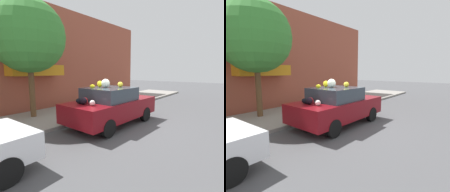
% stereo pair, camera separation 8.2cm
% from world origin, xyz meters
% --- Properties ---
extents(ground_plane, '(60.00, 60.00, 0.00)m').
position_xyz_m(ground_plane, '(0.00, 0.00, 0.00)').
color(ground_plane, '#4C4C4F').
extents(sidewalk_curb, '(24.00, 3.20, 0.13)m').
position_xyz_m(sidewalk_curb, '(0.00, 2.70, 0.06)').
color(sidewalk_curb, gray).
rests_on(sidewalk_curb, ground).
extents(building_facade, '(18.00, 1.20, 5.87)m').
position_xyz_m(building_facade, '(-0.03, 4.93, 2.90)').
color(building_facade, '#9E4C38').
rests_on(building_facade, ground).
extents(street_tree, '(3.06, 3.06, 4.99)m').
position_xyz_m(street_tree, '(-1.62, 3.18, 3.57)').
color(street_tree, brown).
rests_on(street_tree, sidewalk_curb).
extents(fire_hydrant, '(0.20, 0.20, 0.70)m').
position_xyz_m(fire_hydrant, '(2.34, 1.68, 0.47)').
color(fire_hydrant, red).
rests_on(fire_hydrant, sidewalk_curb).
extents(art_car, '(3.97, 1.94, 1.83)m').
position_xyz_m(art_car, '(-0.03, 0.01, 0.78)').
color(art_car, maroon).
rests_on(art_car, ground).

